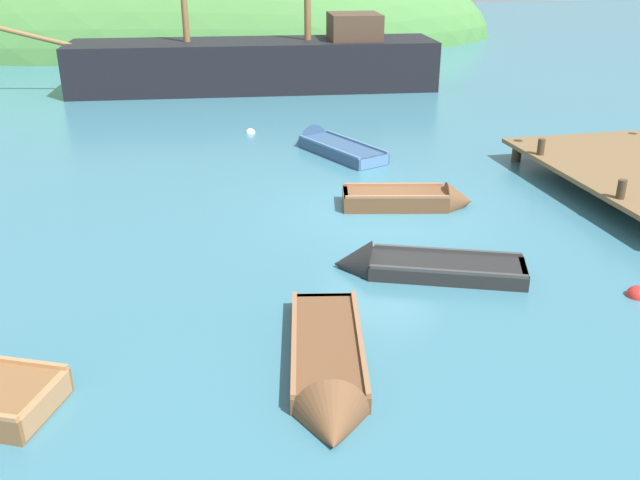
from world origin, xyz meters
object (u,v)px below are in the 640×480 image
at_px(rowboat_center, 329,375).
at_px(rowboat_outer_right, 330,147).
at_px(rowboat_outer_left, 414,269).
at_px(rowboat_far, 413,201).
at_px(buoy_red, 637,296).
at_px(buoy_white, 251,133).
at_px(sailing_ship, 258,71).

bearing_deg(rowboat_center, rowboat_outer_right, 177.65).
bearing_deg(rowboat_outer_right, rowboat_center, 144.04).
bearing_deg(rowboat_outer_right, rowboat_outer_left, 154.95).
distance_m(rowboat_far, buoy_red, 5.96).
bearing_deg(rowboat_far, rowboat_outer_right, 111.40).
bearing_deg(rowboat_outer_right, buoy_red, 174.78).
height_order(rowboat_outer_right, buoy_white, rowboat_outer_right).
distance_m(rowboat_outer_right, buoy_red, 11.27).
bearing_deg(buoy_white, rowboat_outer_left, -81.17).
xyz_separation_m(rowboat_center, rowboat_outer_left, (2.49, 3.21, 0.00)).
height_order(rowboat_far, buoy_white, rowboat_far).
distance_m(rowboat_far, buoy_white, 8.64).
bearing_deg(rowboat_far, rowboat_center, -106.85).
distance_m(sailing_ship, rowboat_center, 22.66).
relative_size(rowboat_outer_left, rowboat_outer_right, 0.97).
relative_size(rowboat_center, rowboat_outer_right, 0.99).
height_order(rowboat_outer_right, buoy_red, rowboat_outer_right).
bearing_deg(rowboat_center, buoy_red, 113.21).
height_order(rowboat_center, rowboat_outer_left, rowboat_center).
xyz_separation_m(rowboat_center, rowboat_outer_right, (2.87, 12.11, 0.03)).
bearing_deg(buoy_red, buoy_white, 112.39).
bearing_deg(buoy_red, rowboat_center, -167.76).
distance_m(sailing_ship, buoy_red, 21.64).
bearing_deg(rowboat_far, buoy_white, 122.84).
bearing_deg(rowboat_outer_left, buoy_red, 174.96).
bearing_deg(rowboat_center, rowboat_outer_left, 153.11).
distance_m(rowboat_far, rowboat_center, 7.73).
bearing_deg(rowboat_center, rowboat_far, 162.02).
bearing_deg(buoy_white, sailing_ship, 80.21).
bearing_deg(buoy_white, buoy_red, -67.61).
height_order(sailing_ship, buoy_white, sailing_ship).
height_order(sailing_ship, rowboat_outer_left, sailing_ship).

